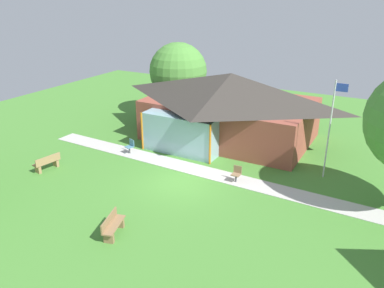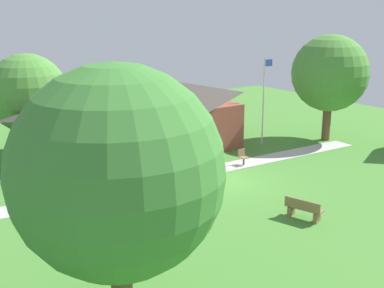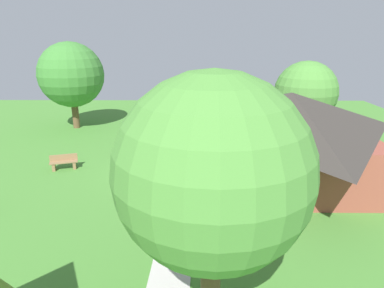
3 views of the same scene
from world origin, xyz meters
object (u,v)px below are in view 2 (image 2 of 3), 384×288
(tree_behind_pavilion_left, at_px, (28,93))
(tree_east_hedge, at_px, (330,73))
(flagpole, at_px, (264,96))
(tree_lawn_corner, at_px, (117,172))
(patio_chair_west, at_px, (117,181))
(bench_mid_left, at_px, (103,226))
(pavilion, at_px, (138,112))
(bench_front_center, at_px, (304,209))
(patio_chair_lawn_spare, at_px, (243,158))

(tree_behind_pavilion_left, distance_m, tree_east_hedge, 17.73)
(flagpole, bearing_deg, tree_lawn_corner, -142.56)
(flagpole, xyz_separation_m, tree_east_hedge, (3.83, -1.63, 1.27))
(patio_chair_west, xyz_separation_m, tree_behind_pavilion_left, (-1.33, 8.03, 3.04))
(bench_mid_left, relative_size, tree_east_hedge, 0.24)
(tree_lawn_corner, distance_m, tree_east_hedge, 21.95)
(pavilion, distance_m, tree_east_hedge, 11.83)
(tree_lawn_corner, bearing_deg, bench_mid_left, 70.15)
(bench_front_center, relative_size, tree_lawn_corner, 0.23)
(tree_behind_pavilion_left, height_order, tree_east_hedge, tree_east_hedge)
(flagpole, distance_m, bench_front_center, 11.73)
(pavilion, height_order, bench_mid_left, pavilion)
(pavilion, relative_size, tree_behind_pavilion_left, 2.00)
(pavilion, bearing_deg, flagpole, -23.37)
(tree_east_hedge, bearing_deg, pavilion, 156.72)
(bench_front_center, bearing_deg, tree_east_hedge, 110.28)
(bench_mid_left, height_order, patio_chair_lawn_spare, patio_chair_lawn_spare)
(bench_front_center, xyz_separation_m, bench_mid_left, (-7.12, 3.07, 0.00))
(bench_mid_left, bearing_deg, flagpole, -55.23)
(patio_chair_west, relative_size, patio_chair_lawn_spare, 1.00)
(pavilion, relative_size, bench_mid_left, 7.30)
(pavilion, relative_size, bench_front_center, 7.25)
(tree_lawn_corner, relative_size, tree_east_hedge, 1.06)
(flagpole, height_order, bench_mid_left, flagpole)
(patio_chair_lawn_spare, height_order, tree_east_hedge, tree_east_hedge)
(flagpole, distance_m, patio_chair_lawn_spare, 5.35)
(flagpole, height_order, bench_front_center, flagpole)
(bench_front_center, xyz_separation_m, tree_lawn_corner, (-9.11, -2.44, 3.92))
(pavilion, xyz_separation_m, tree_lawn_corner, (-8.66, -14.90, 2.07))
(flagpole, bearing_deg, tree_behind_pavilion_left, 155.19)
(flagpole, distance_m, tree_behind_pavilion_left, 13.57)
(patio_chair_west, height_order, tree_east_hedge, tree_east_hedge)
(tree_behind_pavilion_left, bearing_deg, flagpole, -24.81)
(flagpole, relative_size, tree_lawn_corner, 0.76)
(pavilion, distance_m, patio_chair_lawn_spare, 6.73)
(pavilion, height_order, patio_chair_lawn_spare, pavilion)
(flagpole, xyz_separation_m, tree_behind_pavilion_left, (-12.31, 5.69, 0.56))
(bench_mid_left, xyz_separation_m, patio_chair_west, (2.60, 4.06, 0.01))
(flagpole, bearing_deg, patio_chair_lawn_spare, -144.61)
(pavilion, xyz_separation_m, flagpole, (6.90, -2.98, 0.65))
(bench_front_center, xyz_separation_m, tree_east_hedge, (10.28, 7.84, 3.76))
(patio_chair_west, distance_m, tree_lawn_corner, 11.31)
(flagpole, height_order, patio_chair_lawn_spare, flagpole)
(tree_lawn_corner, bearing_deg, pavilion, 59.82)
(bench_front_center, distance_m, tree_behind_pavilion_left, 16.54)
(tree_lawn_corner, distance_m, tree_behind_pavilion_left, 17.93)
(flagpole, relative_size, tree_behind_pavilion_left, 0.92)
(bench_front_center, relative_size, tree_east_hedge, 0.24)
(bench_front_center, height_order, bench_mid_left, same)
(patio_chair_west, bearing_deg, tree_lawn_corner, 82.37)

